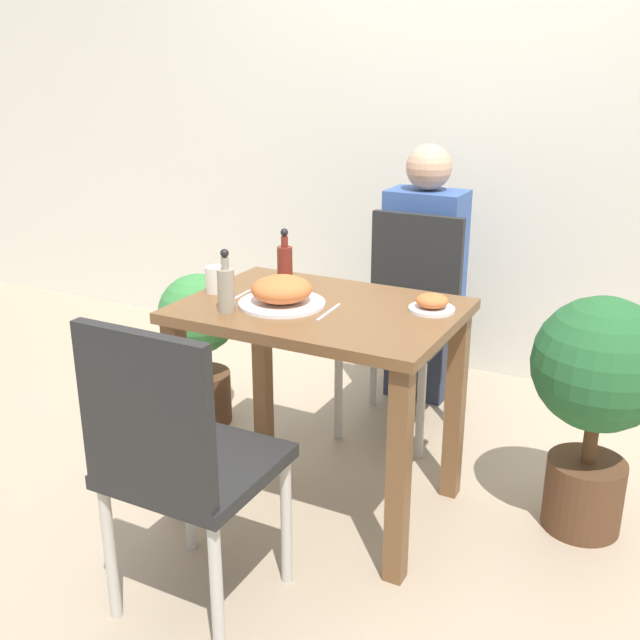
{
  "coord_description": "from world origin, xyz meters",
  "views": [
    {
      "loc": [
        1.08,
        -2.07,
        1.52
      ],
      "look_at": [
        0.0,
        0.0,
        0.7
      ],
      "focal_mm": 42.0,
      "sensor_mm": 36.0,
      "label": 1
    }
  ],
  "objects_px": {
    "sauce_bottle": "(285,263)",
    "person_figure": "(424,276)",
    "food_plate": "(282,292)",
    "condiment_bottle": "(226,287)",
    "chair_far": "(405,311)",
    "side_plate": "(432,304)",
    "potted_plant_left": "(199,336)",
    "chair_near": "(178,456)",
    "potted_plant_right": "(598,387)",
    "drink_cup": "(216,279)"
  },
  "relations": [
    {
      "from": "condiment_bottle",
      "to": "chair_far",
      "type": "bearing_deg",
      "value": 73.85
    },
    {
      "from": "side_plate",
      "to": "potted_plant_left",
      "type": "height_order",
      "value": "side_plate"
    },
    {
      "from": "chair_near",
      "to": "potted_plant_right",
      "type": "relative_size",
      "value": 1.11
    },
    {
      "from": "chair_far",
      "to": "sauce_bottle",
      "type": "bearing_deg",
      "value": -113.47
    },
    {
      "from": "food_plate",
      "to": "side_plate",
      "type": "relative_size",
      "value": 1.92
    },
    {
      "from": "chair_far",
      "to": "person_figure",
      "type": "bearing_deg",
      "value": 96.44
    },
    {
      "from": "chair_near",
      "to": "condiment_bottle",
      "type": "relative_size",
      "value": 4.39
    },
    {
      "from": "side_plate",
      "to": "potted_plant_right",
      "type": "distance_m",
      "value": 0.59
    },
    {
      "from": "condiment_bottle",
      "to": "food_plate",
      "type": "bearing_deg",
      "value": 47.3
    },
    {
      "from": "potted_plant_left",
      "to": "potted_plant_right",
      "type": "bearing_deg",
      "value": -1.99
    },
    {
      "from": "food_plate",
      "to": "person_figure",
      "type": "relative_size",
      "value": 0.25
    },
    {
      "from": "sauce_bottle",
      "to": "person_figure",
      "type": "xyz_separation_m",
      "value": [
        0.21,
        0.89,
        -0.25
      ]
    },
    {
      "from": "food_plate",
      "to": "potted_plant_left",
      "type": "relative_size",
      "value": 0.43
    },
    {
      "from": "chair_far",
      "to": "potted_plant_right",
      "type": "xyz_separation_m",
      "value": [
        0.83,
        -0.45,
        0.01
      ]
    },
    {
      "from": "condiment_bottle",
      "to": "chair_near",
      "type": "bearing_deg",
      "value": -71.3
    },
    {
      "from": "chair_near",
      "to": "person_figure",
      "type": "bearing_deg",
      "value": -91.95
    },
    {
      "from": "potted_plant_left",
      "to": "potted_plant_right",
      "type": "distance_m",
      "value": 1.62
    },
    {
      "from": "potted_plant_right",
      "to": "sauce_bottle",
      "type": "bearing_deg",
      "value": -173.55
    },
    {
      "from": "chair_far",
      "to": "side_plate",
      "type": "height_order",
      "value": "chair_far"
    },
    {
      "from": "condiment_bottle",
      "to": "potted_plant_left",
      "type": "height_order",
      "value": "condiment_bottle"
    },
    {
      "from": "chair_near",
      "to": "potted_plant_left",
      "type": "height_order",
      "value": "chair_near"
    },
    {
      "from": "sauce_bottle",
      "to": "potted_plant_right",
      "type": "distance_m",
      "value": 1.13
    },
    {
      "from": "chair_near",
      "to": "potted_plant_left",
      "type": "relative_size",
      "value": 1.35
    },
    {
      "from": "chair_near",
      "to": "person_figure",
      "type": "xyz_separation_m",
      "value": [
        0.06,
        1.73,
        0.07
      ]
    },
    {
      "from": "chair_near",
      "to": "sauce_bottle",
      "type": "relative_size",
      "value": 4.39
    },
    {
      "from": "chair_near",
      "to": "sauce_bottle",
      "type": "height_order",
      "value": "sauce_bottle"
    },
    {
      "from": "chair_near",
      "to": "condiment_bottle",
      "type": "distance_m",
      "value": 0.61
    },
    {
      "from": "condiment_bottle",
      "to": "potted_plant_right",
      "type": "relative_size",
      "value": 0.25
    },
    {
      "from": "chair_far",
      "to": "potted_plant_right",
      "type": "height_order",
      "value": "chair_far"
    },
    {
      "from": "chair_far",
      "to": "side_plate",
      "type": "bearing_deg",
      "value": -62.22
    },
    {
      "from": "chair_far",
      "to": "drink_cup",
      "type": "height_order",
      "value": "chair_far"
    },
    {
      "from": "chair_near",
      "to": "potted_plant_left",
      "type": "bearing_deg",
      "value": -56.31
    },
    {
      "from": "food_plate",
      "to": "condiment_bottle",
      "type": "distance_m",
      "value": 0.19
    },
    {
      "from": "sauce_bottle",
      "to": "person_figure",
      "type": "relative_size",
      "value": 0.18
    },
    {
      "from": "side_plate",
      "to": "condiment_bottle",
      "type": "bearing_deg",
      "value": -152.34
    },
    {
      "from": "chair_near",
      "to": "potted_plant_right",
      "type": "bearing_deg",
      "value": -133.87
    },
    {
      "from": "sauce_bottle",
      "to": "drink_cup",
      "type": "bearing_deg",
      "value": -132.35
    },
    {
      "from": "food_plate",
      "to": "side_plate",
      "type": "height_order",
      "value": "food_plate"
    },
    {
      "from": "chair_far",
      "to": "sauce_bottle",
      "type": "xyz_separation_m",
      "value": [
        -0.25,
        -0.57,
        0.31
      ]
    },
    {
      "from": "chair_far",
      "to": "potted_plant_right",
      "type": "bearing_deg",
      "value": -28.13
    },
    {
      "from": "food_plate",
      "to": "condiment_bottle",
      "type": "xyz_separation_m",
      "value": [
        -0.13,
        -0.14,
        0.04
      ]
    },
    {
      "from": "chair_near",
      "to": "drink_cup",
      "type": "xyz_separation_m",
      "value": [
        -0.32,
        0.66,
        0.28
      ]
    },
    {
      "from": "food_plate",
      "to": "potted_plant_right",
      "type": "relative_size",
      "value": 0.35
    },
    {
      "from": "potted_plant_left",
      "to": "person_figure",
      "type": "xyz_separation_m",
      "value": [
        0.74,
        0.71,
        0.18
      ]
    },
    {
      "from": "potted_plant_left",
      "to": "potted_plant_right",
      "type": "xyz_separation_m",
      "value": [
        1.61,
        -0.06,
        0.12
      ]
    },
    {
      "from": "drink_cup",
      "to": "person_figure",
      "type": "xyz_separation_m",
      "value": [
        0.38,
        1.08,
        -0.21
      ]
    },
    {
      "from": "drink_cup",
      "to": "potted_plant_left",
      "type": "bearing_deg",
      "value": 134.87
    },
    {
      "from": "chair_near",
      "to": "drink_cup",
      "type": "distance_m",
      "value": 0.78
    },
    {
      "from": "potted_plant_left",
      "to": "sauce_bottle",
      "type": "bearing_deg",
      "value": -18.59
    },
    {
      "from": "food_plate",
      "to": "person_figure",
      "type": "distance_m",
      "value": 1.12
    }
  ]
}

